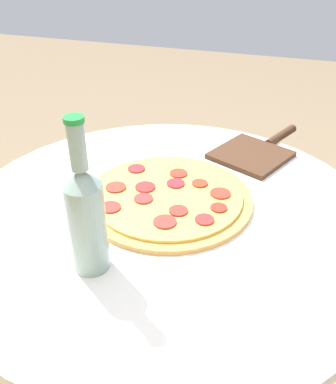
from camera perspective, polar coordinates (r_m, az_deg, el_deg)
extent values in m
cylinder|color=white|center=(1.11, -0.06, -18.32)|extent=(0.09, 0.09, 0.69)
cylinder|color=white|center=(0.86, -0.07, -3.14)|extent=(0.84, 0.84, 0.02)
cylinder|color=#C68E47|center=(0.88, 0.00, -0.82)|extent=(0.35, 0.35, 0.01)
cylinder|color=#E0BC4C|center=(0.87, 0.00, -0.39)|extent=(0.30, 0.30, 0.01)
cylinder|color=#9E2E1C|center=(0.90, 4.26, 1.17)|extent=(0.03, 0.03, 0.00)
cylinder|color=maroon|center=(0.82, 1.40, -2.51)|extent=(0.04, 0.04, 0.00)
cylinder|color=maroon|center=(0.90, 1.03, 1.16)|extent=(0.04, 0.04, 0.00)
cylinder|color=#A72323|center=(0.89, -3.05, 0.67)|extent=(0.04, 0.04, 0.00)
cylinder|color=maroon|center=(0.83, 6.78, -2.09)|extent=(0.03, 0.03, 0.00)
cylinder|color=#A62923|center=(0.84, -7.66, -2.02)|extent=(0.04, 0.04, 0.00)
cylinder|color=maroon|center=(0.80, 4.89, -3.68)|extent=(0.04, 0.04, 0.00)
cylinder|color=#A82D1F|center=(0.88, 6.99, -0.19)|extent=(0.04, 0.04, 0.00)
cylinder|color=maroon|center=(0.94, 1.42, 2.50)|extent=(0.04, 0.04, 0.00)
cylinder|color=maroon|center=(0.96, -4.23, 3.13)|extent=(0.04, 0.04, 0.00)
cylinder|color=maroon|center=(0.79, -0.42, -3.99)|extent=(0.04, 0.04, 0.00)
cylinder|color=#A02B29|center=(0.85, -3.32, -0.91)|extent=(0.04, 0.04, 0.00)
cylinder|color=maroon|center=(0.90, -6.96, 0.64)|extent=(0.04, 0.04, 0.00)
cylinder|color=gray|center=(0.69, -10.67, -4.72)|extent=(0.06, 0.06, 0.16)
cone|color=gray|center=(0.64, -11.50, 1.91)|extent=(0.06, 0.06, 0.03)
cylinder|color=gray|center=(0.61, -12.01, 5.96)|extent=(0.03, 0.03, 0.07)
cylinder|color=#1E8438|center=(0.60, -12.46, 9.45)|extent=(0.03, 0.03, 0.01)
cube|color=#422819|center=(1.06, 10.97, 4.87)|extent=(0.21, 0.21, 0.01)
cylinder|color=#422819|center=(1.17, 14.80, 7.25)|extent=(0.07, 0.13, 0.02)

